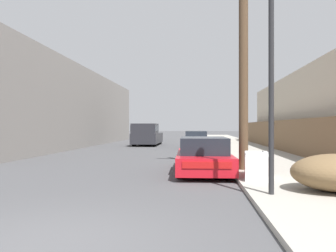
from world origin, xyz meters
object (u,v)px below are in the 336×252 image
Objects in this scene: parked_sports_car_red at (203,156)px; pickup_truck at (147,135)px; street_lamp at (271,62)px; car_parked_mid at (196,140)px; utility_pole at (243,48)px; discarded_fridge at (257,165)px.

parked_sports_car_red is 16.49m from pickup_truck.
parked_sports_car_red is 5.03m from street_lamp.
street_lamp is at bearing -84.43° from car_parked_mid.
pickup_truck is at bearing 110.48° from utility_pole.
street_lamp reaches higher than car_parked_mid.
pickup_truck is at bearing 138.79° from car_parked_mid.
utility_pole is 4.42m from street_lamp.
car_parked_mid is at bearing 96.01° from street_lamp.
street_lamp reaches higher than pickup_truck.
utility_pole reaches higher than car_parked_mid.
discarded_fridge is 0.36× the size of car_parked_mid.
street_lamp is (-0.11, -2.34, 2.56)m from discarded_fridge.
car_parked_mid is at bearing 139.21° from pickup_truck.
utility_pole is (1.41, 0.09, 3.79)m from parked_sports_car_red.
pickup_truck is 0.63× the size of utility_pole.
car_parked_mid is 16.65m from street_lamp.
street_lamp is (1.73, -16.38, 2.44)m from car_parked_mid.
parked_sports_car_red is (-1.54, 1.79, 0.09)m from discarded_fridge.
discarded_fridge is 14.16m from car_parked_mid.
car_parked_mid reaches higher than parked_sports_car_red.
parked_sports_car_red is 0.92× the size of street_lamp.
parked_sports_car_red is at bearing 109.15° from street_lamp.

